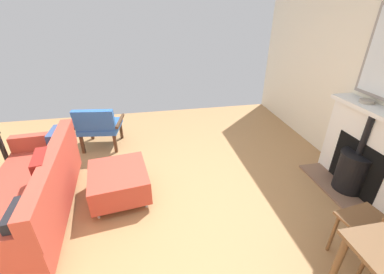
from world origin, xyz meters
The scene contains 8 objects.
ground_plane centered at (0.00, 0.00, 0.00)m, with size 5.99×5.50×0.01m, color #A87A4C.
wall_left centered at (-3.00, 0.00, 1.34)m, with size 0.12×5.50×2.68m, color silver.
fireplace centered at (-2.77, 0.39, 0.48)m, with size 0.58×1.30×1.07m.
mantel_bowl_near centered at (-2.82, 0.11, 1.09)m, with size 0.17×0.17×0.04m.
sofa centered at (1.02, 0.17, 0.35)m, with size 0.90×1.86×0.79m.
ottoman centered at (0.17, -0.03, 0.23)m, with size 0.75×0.81×0.38m.
armchair_accent centered at (0.53, -1.31, 0.42)m, with size 0.74×0.67×0.74m.
dining_chair_near_fireplace centered at (-2.02, 1.36, 0.51)m, with size 0.45×0.45×0.85m.
Camera 1 is at (-0.24, 2.50, 2.10)m, focal length 23.48 mm.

